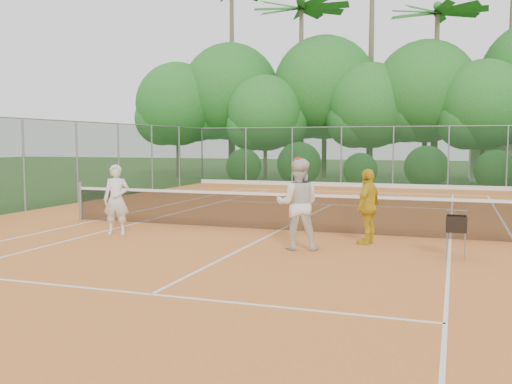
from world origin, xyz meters
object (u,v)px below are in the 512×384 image
at_px(player_white, 116,199).
at_px(ball_hopper, 456,225).
at_px(player_center_grp, 298,204).
at_px(player_yellow, 368,206).

height_order(player_white, ball_hopper, player_white).
xyz_separation_m(player_white, player_center_grp, (4.67, -0.44, 0.10)).
distance_m(player_white, ball_hopper, 7.80).
distance_m(player_white, player_center_grp, 4.69).
xyz_separation_m(player_white, ball_hopper, (7.79, -0.40, -0.19)).
height_order(player_yellow, ball_hopper, player_yellow).
bearing_deg(player_center_grp, player_yellow, 40.89).
bearing_deg(player_center_grp, player_white, 174.62).
height_order(player_center_grp, player_yellow, player_center_grp).
relative_size(player_center_grp, ball_hopper, 2.30).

